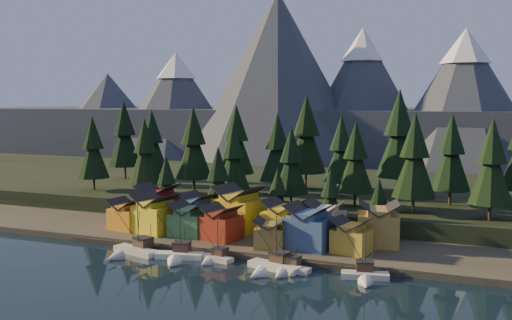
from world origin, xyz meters
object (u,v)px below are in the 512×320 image
at_px(house_back_0, 157,203).
at_px(boat_3, 214,253).
at_px(boat_2, 178,249).
at_px(house_front_0, 127,213).
at_px(boat_5, 287,263).
at_px(house_front_1, 155,212).
at_px(house_back_1, 199,209).
at_px(boat_4, 271,260).
at_px(boat_1, 131,245).
at_px(boat_6, 365,269).

bearing_deg(house_back_0, boat_3, -41.08).
height_order(boat_2, house_front_0, boat_2).
distance_m(boat_5, house_back_0, 51.95).
bearing_deg(house_front_1, house_back_1, 63.40).
bearing_deg(house_front_0, boat_4, -11.46).
distance_m(boat_1, boat_2, 11.81).
height_order(house_back_0, house_back_1, house_back_0).
height_order(house_front_0, house_back_1, house_back_1).
relative_size(boat_3, boat_6, 0.85).
bearing_deg(boat_4, house_back_0, 163.95).
relative_size(boat_2, boat_4, 0.96).
xyz_separation_m(boat_6, house_back_0, (-61.00, 23.73, 4.79)).
relative_size(boat_6, house_front_0, 1.32).
distance_m(boat_2, house_back_0, 32.36).
bearing_deg(boat_2, boat_1, 168.21).
height_order(boat_2, boat_4, boat_4).
bearing_deg(boat_2, house_back_0, 115.92).
distance_m(boat_3, house_front_1, 27.29).
xyz_separation_m(boat_3, house_front_0, (-31.92, 14.13, 3.64)).
bearing_deg(house_front_0, boat_5, -9.87).
distance_m(boat_4, house_front_1, 40.33).
distance_m(boat_4, house_back_1, 38.54).
bearing_deg(boat_3, boat_5, 6.34).
relative_size(boat_4, house_back_1, 1.32).
xyz_separation_m(boat_5, house_front_0, (-49.10, 15.84, 3.61)).
distance_m(boat_1, boat_3, 19.84).
bearing_deg(boat_3, boat_4, 3.70).
height_order(boat_4, house_back_1, boat_4).
distance_m(boat_5, house_back_1, 41.05).
xyz_separation_m(boat_3, house_front_1, (-23.10, 13.78, 4.63)).
height_order(boat_6, house_front_0, boat_6).
relative_size(boat_2, house_back_0, 1.16).
relative_size(boat_5, house_back_1, 1.09).
height_order(boat_1, boat_5, boat_1).
bearing_deg(boat_3, boat_2, -155.84).
relative_size(boat_3, boat_4, 0.77).
bearing_deg(boat_5, house_front_1, 164.71).
relative_size(boat_2, house_front_1, 1.09).
relative_size(boat_6, house_back_1, 1.20).
distance_m(house_front_0, house_front_1, 8.88).
bearing_deg(boat_6, house_back_0, 145.88).
distance_m(boat_1, house_back_0, 26.92).
bearing_deg(house_front_1, house_back_0, 132.40).
relative_size(boat_3, boat_5, 0.94).
bearing_deg(boat_1, boat_5, 15.45).
height_order(boat_2, house_front_1, house_front_1).
bearing_deg(boat_6, boat_1, 168.63).
xyz_separation_m(house_front_0, house_front_1, (8.82, -0.35, 0.99)).
height_order(boat_6, house_front_1, house_front_1).
bearing_deg(boat_6, house_front_1, 152.65).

